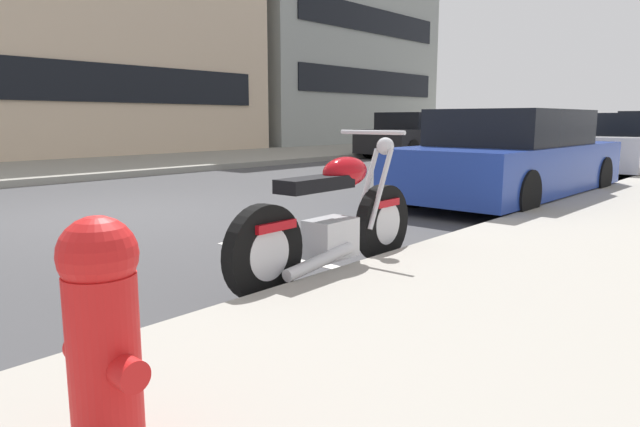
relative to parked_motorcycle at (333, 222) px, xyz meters
The scene contains 10 objects.
ground_plane 4.02m from the parked_motorcycle, 86.72° to the left, with size 260.00×260.00×0.00m, color #3D3D3F.
sidewalk_far_curb 16.15m from the parked_motorcycle, 40.77° to the left, with size 120.00×5.00×0.14m, color gray.
parking_stall_stripe 0.72m from the parked_motorcycle, 66.58° to the left, with size 0.12×2.20×0.01m, color silver.
parked_motorcycle is the anchor object (origin of this frame).
parked_car_across_street 5.04m from the parked_motorcycle, ahead, with size 4.66×1.86×1.35m.
parked_car_second_in_row 10.79m from the parked_motorcycle, ahead, with size 4.06×1.89×1.35m.
car_opposite_curb 14.63m from the parked_motorcycle, 29.77° to the left, with size 4.04×1.91×1.43m.
fire_hydrant 2.72m from the parked_motorcycle, 155.27° to the right, with size 0.24×0.36×0.79m.
townhouse_far_uphill 19.09m from the parked_motorcycle, 73.44° to the left, with size 12.72×9.85×10.23m.
townhouse_corner_block 26.61m from the parked_motorcycle, 45.44° to the left, with size 11.72×11.29×13.10m.
Camera 1 is at (-3.50, -6.71, 1.22)m, focal length 31.69 mm.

